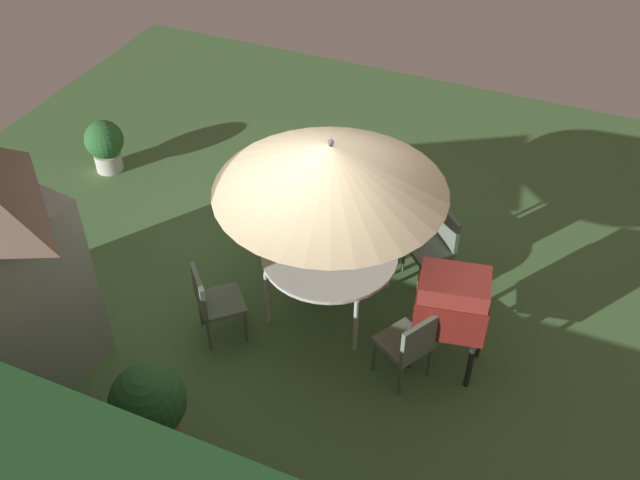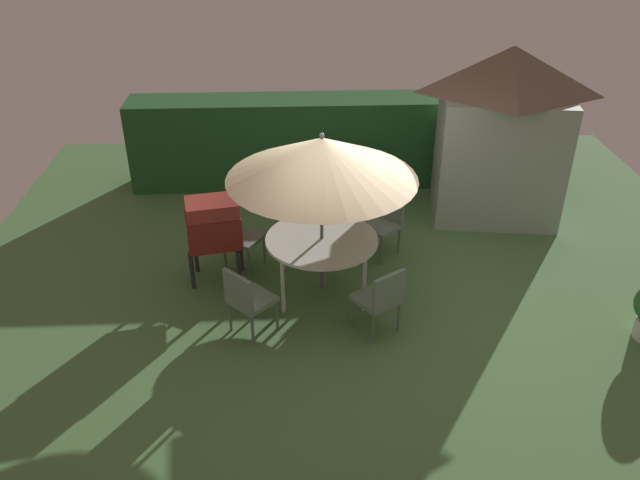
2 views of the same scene
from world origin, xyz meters
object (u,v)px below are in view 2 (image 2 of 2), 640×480
Objects in this scene: patio_table at (322,242)px; patio_umbrella at (322,158)px; chair_toward_house at (384,220)px; chair_near_shed at (238,232)px; chair_far_side at (247,298)px; potted_plant_by_grill at (361,175)px; bbq_grill at (213,225)px; chair_toward_hedge at (381,297)px; garden_shed at (502,134)px.

patio_umbrella is (-0.00, -0.00, 1.16)m from patio_table.
chair_toward_house is (0.94, 0.90, -1.36)m from patio_umbrella.
chair_near_shed is (-1.13, 0.65, -0.20)m from patio_table.
patio_umbrella is at bearing -29.78° from chair_near_shed.
potted_plant_by_grill is (1.68, 3.27, 0.05)m from chair_far_side.
bbq_grill is at bearing 111.67° from chair_far_side.
chair_near_shed is at bearing 150.22° from patio_table.
chair_far_side is at bearing -135.08° from patio_umbrella.
potted_plant_by_grill is at bearing 43.53° from bbq_grill.
chair_toward_hedge is 3.34m from potted_plant_by_grill.
bbq_grill is at bearing -128.21° from chair_near_shed.
patio_umbrella is (-2.85, -1.99, 0.50)m from garden_shed.
garden_shed is at bearing -9.57° from potted_plant_by_grill.
garden_shed reaches higher than chair_toward_house.
bbq_grill is 1.33× the size of chair_toward_house.
patio_table is at bearing -11.53° from bbq_grill.
patio_table is at bearing 7.13° from patio_umbrella.
potted_plant_by_grill is (-2.10, 0.35, -0.81)m from garden_shed.
patio_umbrella is at bearing -11.53° from bbq_grill.
chair_near_shed and chair_toward_house have the same top height.
chair_toward_hedge is (0.65, -0.99, -0.20)m from patio_table.
garden_shed reaches higher than chair_far_side.
patio_table is at bearing -29.78° from chair_near_shed.
patio_umbrella reaches higher than chair_near_shed.
patio_umbrella reaches higher than chair_toward_hedge.
chair_toward_house reaches higher than patio_table.
potted_plant_by_grill is at bearing 72.17° from patio_table.
potted_plant_by_grill is at bearing 97.46° from chair_toward_house.
potted_plant_by_grill reaches higher than chair_far_side.
patio_umbrella reaches higher than patio_table.
chair_near_shed is 1.00× the size of chair_far_side.
bbq_grill reaches higher than chair_toward_house.
bbq_grill reaches higher than chair_far_side.
patio_umbrella is 2.79m from potted_plant_by_grill.
patio_umbrella is 1.80m from chair_toward_hedge.
patio_table is 1.44× the size of potted_plant_by_grill.
chair_far_side reaches higher than patio_table.
patio_umbrella is 2.63× the size of chair_far_side.
patio_table is 1.16m from patio_umbrella.
patio_umbrella is 1.89m from chair_far_side.
chair_toward_hedge is (1.58, -0.06, 0.00)m from chair_far_side.
patio_table is 1.32m from chair_near_shed.
chair_toward_house is at bearing 43.58° from patio_table.
patio_table is at bearing 123.41° from chair_toward_hedge.
chair_near_shed is at bearing 97.26° from chair_far_side.
garden_shed is at bearing 34.92° from patio_table.
potted_plant_by_grill is (2.17, 2.06, -0.27)m from bbq_grill.
potted_plant_by_grill reaches higher than chair_toward_hedge.
garden_shed is at bearing 29.80° from chair_toward_house.
chair_toward_hedge is 1.91m from chair_toward_house.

